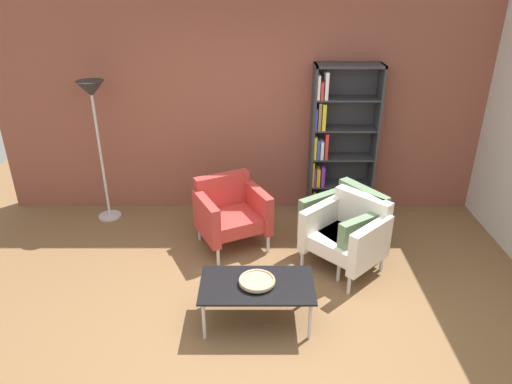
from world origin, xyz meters
name	(u,v)px	position (x,y,z in m)	size (l,w,h in m)	color
ground_plane	(256,330)	(0.00, 0.00, 0.00)	(8.32, 8.32, 0.00)	brown
brick_back_panel	(256,98)	(0.00, 2.46, 1.45)	(6.40, 0.12, 2.90)	brown
bookshelf_tall	(335,144)	(0.98, 2.25, 0.93)	(0.80, 0.30, 1.90)	#333338
coffee_table_low	(256,287)	(0.00, 0.13, 0.37)	(1.00, 0.56, 0.40)	black
decorative_bowl	(256,281)	(0.00, 0.13, 0.43)	(0.32, 0.32, 0.05)	tan
armchair_corner_red	(229,211)	(-0.30, 1.45, 0.41)	(0.92, 0.89, 0.78)	#B73833
armchair_by_bookshelf	(347,233)	(0.94, 0.97, 0.41)	(0.95, 0.95, 0.78)	white
armchair_near_window	(345,224)	(0.95, 1.17, 0.41)	(0.93, 0.94, 0.78)	slate
floor_lamp_torchiere	(92,106)	(-1.88, 2.09, 1.45)	(0.32, 0.32, 1.74)	silver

